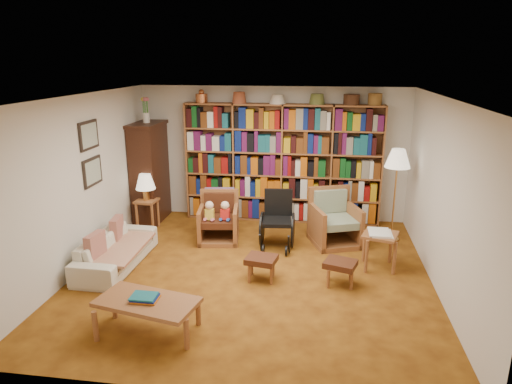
% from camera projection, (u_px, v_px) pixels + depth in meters
% --- Properties ---
extents(floor, '(5.00, 5.00, 0.00)m').
position_uv_depth(floor, '(253.00, 273.00, 6.59)').
color(floor, '#925916').
rests_on(floor, ground).
extents(ceiling, '(5.00, 5.00, 0.00)m').
position_uv_depth(ceiling, '(252.00, 97.00, 5.89)').
color(ceiling, silver).
rests_on(ceiling, wall_back).
extents(wall_back, '(5.00, 0.00, 5.00)m').
position_uv_depth(wall_back, '(272.00, 154.00, 8.61)').
color(wall_back, silver).
rests_on(wall_back, floor).
extents(wall_front, '(5.00, 0.00, 5.00)m').
position_uv_depth(wall_front, '(209.00, 271.00, 3.86)').
color(wall_front, silver).
rests_on(wall_front, floor).
extents(wall_left, '(0.00, 5.00, 5.00)m').
position_uv_depth(wall_left, '(82.00, 183.00, 6.58)').
color(wall_left, silver).
rests_on(wall_left, floor).
extents(wall_right, '(0.00, 5.00, 5.00)m').
position_uv_depth(wall_right, '(443.00, 198.00, 5.90)').
color(wall_right, silver).
rests_on(wall_right, floor).
extents(bookshelf, '(3.60, 0.30, 2.42)m').
position_uv_depth(bookshelf, '(282.00, 160.00, 8.45)').
color(bookshelf, brown).
rests_on(bookshelf, floor).
extents(curio_cabinet, '(0.50, 0.95, 2.40)m').
position_uv_depth(curio_cabinet, '(150.00, 171.00, 8.53)').
color(curio_cabinet, '#351C0E').
rests_on(curio_cabinet, floor).
extents(framed_pictures, '(0.03, 0.52, 0.97)m').
position_uv_depth(framed_pictures, '(91.00, 154.00, 6.76)').
color(framed_pictures, black).
rests_on(framed_pictures, wall_left).
extents(sofa, '(1.67, 0.68, 0.49)m').
position_uv_depth(sofa, '(116.00, 250.00, 6.77)').
color(sofa, beige).
rests_on(sofa, floor).
extents(sofa_throw, '(0.71, 1.29, 0.04)m').
position_uv_depth(sofa_throw, '(119.00, 247.00, 6.75)').
color(sofa_throw, beige).
rests_on(sofa_throw, sofa).
extents(cushion_left, '(0.16, 0.37, 0.36)m').
position_uv_depth(cushion_left, '(117.00, 228.00, 7.06)').
color(cushion_left, maroon).
rests_on(cushion_left, sofa).
extents(cushion_right, '(0.16, 0.38, 0.37)m').
position_uv_depth(cushion_right, '(95.00, 246.00, 6.40)').
color(cushion_right, maroon).
rests_on(cushion_right, sofa).
extents(side_table_lamp, '(0.39, 0.39, 0.55)m').
position_uv_depth(side_table_lamp, '(147.00, 208.00, 8.20)').
color(side_table_lamp, brown).
rests_on(side_table_lamp, floor).
extents(table_lamp, '(0.35, 0.35, 0.48)m').
position_uv_depth(table_lamp, '(145.00, 182.00, 8.06)').
color(table_lamp, '#BF843D').
rests_on(table_lamp, side_table_lamp).
extents(armchair_leather, '(0.75, 0.78, 0.84)m').
position_uv_depth(armchair_leather, '(220.00, 220.00, 7.76)').
color(armchair_leather, brown).
rests_on(armchair_leather, floor).
extents(armchair_sage, '(0.98, 0.98, 0.91)m').
position_uv_depth(armchair_sage, '(335.00, 222.00, 7.64)').
color(armchair_sage, brown).
rests_on(armchair_sage, floor).
extents(wheelchair, '(0.54, 0.75, 0.94)m').
position_uv_depth(wheelchair, '(277.00, 221.00, 7.43)').
color(wheelchair, black).
rests_on(wheelchair, floor).
extents(floor_lamp, '(0.42, 0.42, 1.58)m').
position_uv_depth(floor_lamp, '(398.00, 162.00, 7.42)').
color(floor_lamp, '#BF843D').
rests_on(floor_lamp, floor).
extents(side_table_papers, '(0.58, 0.58, 0.57)m').
position_uv_depth(side_table_papers, '(380.00, 239.00, 6.65)').
color(side_table_papers, brown).
rests_on(side_table_papers, floor).
extents(footstool_a, '(0.46, 0.41, 0.35)m').
position_uv_depth(footstool_a, '(261.00, 261.00, 6.32)').
color(footstool_a, '#482313').
rests_on(footstool_a, floor).
extents(footstool_b, '(0.50, 0.46, 0.35)m').
position_uv_depth(footstool_b, '(340.00, 265.00, 6.18)').
color(footstool_b, '#482313').
rests_on(footstool_b, floor).
extents(coffee_table, '(1.21, 0.78, 0.46)m').
position_uv_depth(coffee_table, '(147.00, 304.00, 5.06)').
color(coffee_table, brown).
rests_on(coffee_table, floor).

